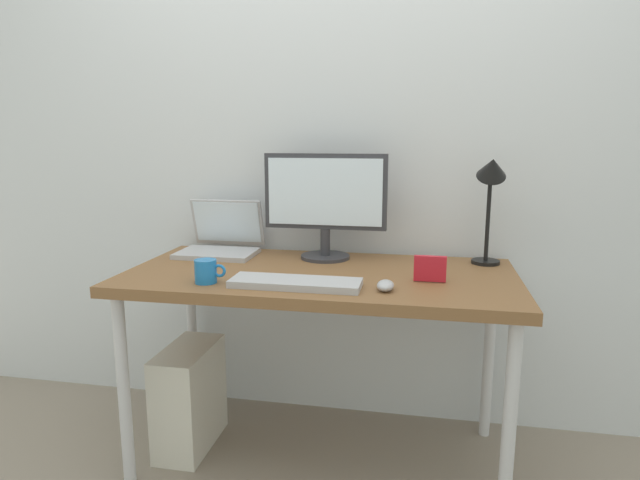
% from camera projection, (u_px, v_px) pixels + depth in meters
% --- Properties ---
extents(ground_plane, '(6.00, 6.00, 0.00)m').
position_uv_depth(ground_plane, '(320.00, 456.00, 2.16)').
color(ground_plane, gray).
extents(back_wall, '(4.40, 0.04, 2.60)m').
position_uv_depth(back_wall, '(338.00, 125.00, 2.31)').
color(back_wall, silver).
rests_on(back_wall, ground_plane).
extents(desk, '(1.44, 0.70, 0.76)m').
position_uv_depth(desk, '(320.00, 289.00, 2.03)').
color(desk, brown).
rests_on(desk, ground_plane).
extents(monitor, '(0.50, 0.20, 0.43)m').
position_uv_depth(monitor, '(325.00, 200.00, 2.19)').
color(monitor, '#333338').
rests_on(monitor, desk).
extents(laptop, '(0.32, 0.28, 0.22)m').
position_uv_depth(laptop, '(222.00, 240.00, 2.33)').
color(laptop, '#B2B2B7').
rests_on(laptop, desk).
extents(desk_lamp, '(0.11, 0.16, 0.44)m').
position_uv_depth(desk_lamp, '(491.00, 185.00, 2.06)').
color(desk_lamp, black).
rests_on(desk_lamp, desk).
extents(keyboard, '(0.44, 0.14, 0.02)m').
position_uv_depth(keyboard, '(296.00, 283.00, 1.82)').
color(keyboard, '#B2B2B7').
rests_on(keyboard, desk).
extents(mouse, '(0.06, 0.09, 0.03)m').
position_uv_depth(mouse, '(385.00, 285.00, 1.77)').
color(mouse, '#B2B2B7').
rests_on(mouse, desk).
extents(coffee_mug, '(0.11, 0.08, 0.08)m').
position_uv_depth(coffee_mug, '(206.00, 271.00, 1.86)').
color(coffee_mug, '#1E72BF').
rests_on(coffee_mug, desk).
extents(photo_frame, '(0.11, 0.02, 0.09)m').
position_uv_depth(photo_frame, '(430.00, 269.00, 1.87)').
color(photo_frame, red).
rests_on(photo_frame, desk).
extents(computer_tower, '(0.18, 0.36, 0.42)m').
position_uv_depth(computer_tower, '(190.00, 397.00, 2.21)').
color(computer_tower, silver).
rests_on(computer_tower, ground_plane).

